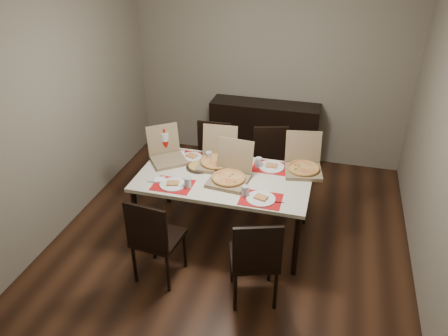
{
  "coord_description": "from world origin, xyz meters",
  "views": [
    {
      "loc": [
        0.93,
        -3.83,
        3.08
      ],
      "look_at": [
        -0.1,
        -0.03,
        0.85
      ],
      "focal_mm": 35.0,
      "sensor_mm": 36.0,
      "label": 1
    }
  ],
  "objects_px": {
    "sideboard": "(264,133)",
    "chair_far_left": "(212,156)",
    "chair_near_left": "(154,237)",
    "soda_bottle": "(165,143)",
    "dining_table": "(224,182)",
    "chair_near_right": "(255,258)",
    "pizza_box_center": "(230,176)",
    "chair_far_right": "(271,162)",
    "dip_bowl": "(233,165)"
  },
  "relations": [
    {
      "from": "chair_near_left",
      "to": "chair_far_left",
      "type": "height_order",
      "value": "same"
    },
    {
      "from": "chair_far_right",
      "to": "pizza_box_center",
      "type": "relative_size",
      "value": 2.0
    },
    {
      "from": "chair_far_right",
      "to": "chair_near_right",
      "type": "bearing_deg",
      "value": -84.71
    },
    {
      "from": "chair_near_right",
      "to": "soda_bottle",
      "type": "bearing_deg",
      "value": 137.09
    },
    {
      "from": "dining_table",
      "to": "dip_bowl",
      "type": "bearing_deg",
      "value": 80.46
    },
    {
      "from": "chair_near_left",
      "to": "chair_near_right",
      "type": "bearing_deg",
      "value": -2.01
    },
    {
      "from": "chair_far_left",
      "to": "pizza_box_center",
      "type": "distance_m",
      "value": 1.05
    },
    {
      "from": "sideboard",
      "to": "dip_bowl",
      "type": "relative_size",
      "value": 13.99
    },
    {
      "from": "sideboard",
      "to": "dip_bowl",
      "type": "distance_m",
      "value": 1.6
    },
    {
      "from": "sideboard",
      "to": "chair_far_left",
      "type": "relative_size",
      "value": 1.61
    },
    {
      "from": "sideboard",
      "to": "pizza_box_center",
      "type": "xyz_separation_m",
      "value": [
        -0.02,
        -1.88,
        0.36
      ]
    },
    {
      "from": "chair_near_right",
      "to": "pizza_box_center",
      "type": "distance_m",
      "value": 0.98
    },
    {
      "from": "chair_near_right",
      "to": "chair_far_left",
      "type": "height_order",
      "value": "same"
    },
    {
      "from": "sideboard",
      "to": "chair_far_left",
      "type": "height_order",
      "value": "chair_far_left"
    },
    {
      "from": "sideboard",
      "to": "chair_near_right",
      "type": "relative_size",
      "value": 1.61
    },
    {
      "from": "dining_table",
      "to": "chair_near_left",
      "type": "relative_size",
      "value": 1.94
    },
    {
      "from": "soda_bottle",
      "to": "dining_table",
      "type": "bearing_deg",
      "value": -22.53
    },
    {
      "from": "chair_near_left",
      "to": "pizza_box_center",
      "type": "bearing_deg",
      "value": 56.4
    },
    {
      "from": "sideboard",
      "to": "dining_table",
      "type": "xyz_separation_m",
      "value": [
        -0.1,
        -1.81,
        0.23
      ]
    },
    {
      "from": "chair_far_right",
      "to": "chair_near_left",
      "type": "bearing_deg",
      "value": -114.99
    },
    {
      "from": "chair_near_left",
      "to": "chair_far_right",
      "type": "height_order",
      "value": "same"
    },
    {
      "from": "dining_table",
      "to": "chair_far_right",
      "type": "height_order",
      "value": "chair_far_right"
    },
    {
      "from": "chair_near_left",
      "to": "chair_far_right",
      "type": "bearing_deg",
      "value": 65.01
    },
    {
      "from": "dip_bowl",
      "to": "soda_bottle",
      "type": "distance_m",
      "value": 0.84
    },
    {
      "from": "chair_far_left",
      "to": "chair_near_right",
      "type": "bearing_deg",
      "value": -62.25
    },
    {
      "from": "chair_far_right",
      "to": "pizza_box_center",
      "type": "bearing_deg",
      "value": -106.65
    },
    {
      "from": "chair_near_right",
      "to": "dining_table",
      "type": "bearing_deg",
      "value": 120.41
    },
    {
      "from": "chair_far_left",
      "to": "dip_bowl",
      "type": "xyz_separation_m",
      "value": [
        0.42,
        -0.59,
        0.25
      ]
    },
    {
      "from": "dining_table",
      "to": "chair_near_left",
      "type": "bearing_deg",
      "value": -117.36
    },
    {
      "from": "chair_near_left",
      "to": "soda_bottle",
      "type": "height_order",
      "value": "soda_bottle"
    },
    {
      "from": "chair_far_left",
      "to": "chair_near_left",
      "type": "bearing_deg",
      "value": -92.26
    },
    {
      "from": "dining_table",
      "to": "chair_far_right",
      "type": "relative_size",
      "value": 1.94
    },
    {
      "from": "pizza_box_center",
      "to": "soda_bottle",
      "type": "height_order",
      "value": "pizza_box_center"
    },
    {
      "from": "chair_far_left",
      "to": "sideboard",
      "type": "bearing_deg",
      "value": 64.05
    },
    {
      "from": "chair_near_right",
      "to": "chair_far_right",
      "type": "relative_size",
      "value": 1.0
    },
    {
      "from": "dining_table",
      "to": "pizza_box_center",
      "type": "bearing_deg",
      "value": -40.55
    },
    {
      "from": "pizza_box_center",
      "to": "sideboard",
      "type": "bearing_deg",
      "value": 89.38
    },
    {
      "from": "dip_bowl",
      "to": "chair_far_right",
      "type": "bearing_deg",
      "value": 63.11
    },
    {
      "from": "dip_bowl",
      "to": "soda_bottle",
      "type": "bearing_deg",
      "value": 173.66
    },
    {
      "from": "dip_bowl",
      "to": "sideboard",
      "type": "bearing_deg",
      "value": 87.77
    },
    {
      "from": "sideboard",
      "to": "chair_far_right",
      "type": "distance_m",
      "value": 0.97
    },
    {
      "from": "dip_bowl",
      "to": "soda_bottle",
      "type": "height_order",
      "value": "soda_bottle"
    },
    {
      "from": "chair_near_left",
      "to": "dip_bowl",
      "type": "relative_size",
      "value": 8.68
    },
    {
      "from": "pizza_box_center",
      "to": "chair_far_left",
      "type": "bearing_deg",
      "value": 117.23
    },
    {
      "from": "soda_bottle",
      "to": "chair_near_right",
      "type": "bearing_deg",
      "value": -42.91
    },
    {
      "from": "chair_far_left",
      "to": "pizza_box_center",
      "type": "height_order",
      "value": "pizza_box_center"
    },
    {
      "from": "sideboard",
      "to": "soda_bottle",
      "type": "distance_m",
      "value": 1.78
    },
    {
      "from": "sideboard",
      "to": "chair_far_left",
      "type": "bearing_deg",
      "value": -115.95
    },
    {
      "from": "chair_near_left",
      "to": "chair_near_right",
      "type": "distance_m",
      "value": 0.97
    },
    {
      "from": "pizza_box_center",
      "to": "dip_bowl",
      "type": "distance_m",
      "value": 0.31
    }
  ]
}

